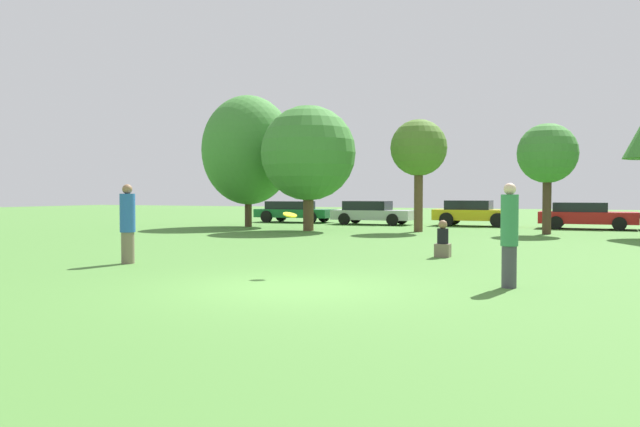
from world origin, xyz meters
TOP-DOWN VIEW (x-y plane):
  - ground_plane at (0.00, 0.00)m, footprint 120.00×120.00m
  - person_thrower at (-5.39, 1.96)m, footprint 0.36×0.36m
  - person_catcher at (3.52, 1.60)m, footprint 0.31×0.31m
  - frisbee at (-0.87, 1.63)m, footprint 0.30×0.29m
  - bystander_sitting at (1.19, 6.55)m, footprint 0.39×0.33m
  - tree_0 at (-11.23, 17.70)m, footprint 4.61×4.61m
  - tree_1 at (-7.04, 15.84)m, footprint 4.26×4.26m
  - tree_2 at (-2.31, 17.04)m, footprint 2.46×2.46m
  - tree_3 at (2.95, 17.54)m, footprint 2.44×2.44m
  - parked_car_green at (-11.25, 22.91)m, footprint 4.49×2.09m
  - parked_car_silver at (-6.30, 22.29)m, footprint 4.31×1.95m
  - parked_car_yellow at (-1.01, 22.89)m, footprint 4.07×2.11m
  - parked_car_red at (4.31, 22.28)m, footprint 4.31×2.05m

SIDE VIEW (x-z plane):
  - ground_plane at x=0.00m, z-range 0.00..0.00m
  - bystander_sitting at x=1.19m, z-range -0.08..0.90m
  - parked_car_green at x=-11.25m, z-range 0.05..1.26m
  - parked_car_red at x=4.31m, z-range 0.03..1.28m
  - parked_car_silver at x=-6.30m, z-range 0.03..1.29m
  - parked_car_yellow at x=-1.01m, z-range 0.04..1.35m
  - person_catcher at x=3.52m, z-range 0.02..1.90m
  - person_thrower at x=-5.39m, z-range 0.01..1.92m
  - frisbee at x=-0.87m, z-range 1.18..1.31m
  - tree_3 at x=2.95m, z-range 1.01..5.55m
  - tree_1 at x=-7.04m, z-range 0.66..6.27m
  - tree_2 at x=-2.31m, z-range 1.16..6.05m
  - tree_0 at x=-11.23m, z-range 0.55..7.11m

